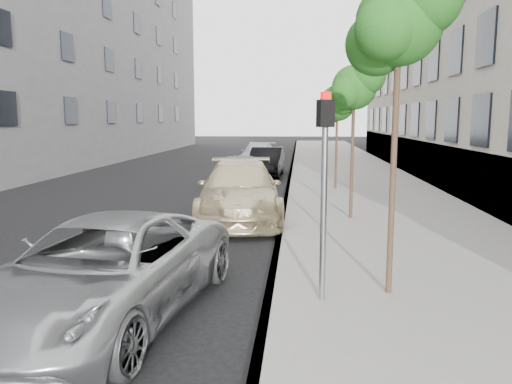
# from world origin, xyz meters

# --- Properties ---
(ground) EXTENTS (160.00, 160.00, 0.00)m
(ground) POSITION_xyz_m (0.00, 0.00, 0.00)
(ground) COLOR black
(ground) RESTS_ON ground
(sidewalk) EXTENTS (6.40, 72.00, 0.14)m
(sidewalk) POSITION_xyz_m (4.30, 24.00, 0.07)
(sidewalk) COLOR gray
(sidewalk) RESTS_ON ground
(curb) EXTENTS (0.15, 72.00, 0.14)m
(curb) POSITION_xyz_m (1.18, 24.00, 0.07)
(curb) COLOR #9E9B93
(curb) RESTS_ON ground
(tree_near) EXTENTS (1.72, 1.52, 5.28)m
(tree_near) POSITION_xyz_m (3.23, 1.50, 4.56)
(tree_near) COLOR #38281C
(tree_near) RESTS_ON sidewalk
(tree_mid) EXTENTS (1.65, 1.45, 4.63)m
(tree_mid) POSITION_xyz_m (3.23, 8.00, 3.95)
(tree_mid) COLOR #38281C
(tree_mid) RESTS_ON sidewalk
(tree_far) EXTENTS (1.81, 1.61, 4.45)m
(tree_far) POSITION_xyz_m (3.23, 14.50, 3.70)
(tree_far) COLOR #38281C
(tree_far) RESTS_ON sidewalk
(signal_pole) EXTENTS (0.29, 0.26, 3.34)m
(signal_pole) POSITION_xyz_m (2.06, 1.07, 2.21)
(signal_pole) COLOR #939699
(signal_pole) RESTS_ON sidewalk
(minivan) EXTENTS (3.33, 5.89, 1.55)m
(minivan) POSITION_xyz_m (-1.28, 0.30, 0.78)
(minivan) COLOR #A6A9AB
(minivan) RESTS_ON ground
(suv) EXTENTS (3.06, 6.24, 1.75)m
(suv) POSITION_xyz_m (-0.15, 8.19, 0.87)
(suv) COLOR beige
(suv) RESTS_ON ground
(sedan_blue) EXTENTS (1.99, 4.68, 1.58)m
(sedan_blue) POSITION_xyz_m (-0.90, 14.11, 0.79)
(sedan_blue) COLOR #0F1932
(sedan_blue) RESTS_ON ground
(sedan_black) EXTENTS (1.79, 4.72, 1.54)m
(sedan_black) POSITION_xyz_m (-0.10, 19.67, 0.77)
(sedan_black) COLOR black
(sedan_black) RESTS_ON ground
(sedan_rear) EXTENTS (2.27, 5.25, 1.50)m
(sedan_rear) POSITION_xyz_m (-0.99, 25.26, 0.75)
(sedan_rear) COLOR #ADAFB5
(sedan_rear) RESTS_ON ground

